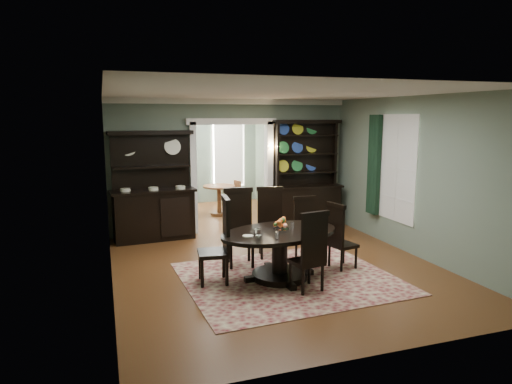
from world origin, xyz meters
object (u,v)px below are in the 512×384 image
welsh_dresser (306,189)px  parlor_table (219,196)px  dining_table (280,246)px  sideboard (153,202)px

welsh_dresser → parlor_table: bearing=135.5°
dining_table → sideboard: 3.56m
dining_table → parlor_table: size_ratio=2.65×
welsh_dresser → parlor_table: welsh_dresser is taller
welsh_dresser → parlor_table: (-1.66, 1.90, -0.40)m
sideboard → welsh_dresser: 3.58m
dining_table → parlor_table: (0.25, 5.04, -0.04)m
dining_table → parlor_table: 5.04m
dining_table → sideboard: size_ratio=0.98×
welsh_dresser → dining_table: bearing=-117.0°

